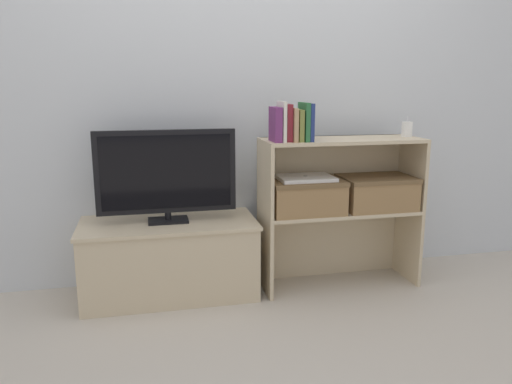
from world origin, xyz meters
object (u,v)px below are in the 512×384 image
at_px(book_navy, 309,122).
at_px(laptop, 305,178).
at_px(book_tan, 292,125).
at_px(tv, 166,174).
at_px(book_plum, 275,124).
at_px(storage_basket_right, 376,191).
at_px(baby_monitor, 407,129).
at_px(book_ivory, 282,122).
at_px(tv_stand, 170,258).
at_px(storage_basket_left, 305,194).
at_px(book_olive, 298,125).
at_px(book_forest, 304,122).
at_px(book_maroon, 287,123).

height_order(book_navy, laptop, book_navy).
bearing_deg(book_tan, tv, 170.09).
bearing_deg(book_plum, storage_basket_right, 4.48).
relative_size(book_navy, baby_monitor, 1.71).
bearing_deg(book_navy, book_ivory, -180.00).
distance_m(tv_stand, storage_basket_left, 0.85).
height_order(tv, book_tan, book_tan).
bearing_deg(storage_basket_right, laptop, 180.00).
bearing_deg(storage_basket_right, tv, 176.77).
bearing_deg(tv_stand, storage_basket_left, -5.19).
relative_size(tv_stand, book_olive, 5.72).
distance_m(book_ivory, storage_basket_left, 0.45).
height_order(book_plum, book_forest, book_forest).
relative_size(book_forest, book_navy, 1.02).
height_order(book_olive, storage_basket_right, book_olive).
relative_size(book_navy, laptop, 0.65).
distance_m(book_navy, baby_monitor, 0.64).
bearing_deg(book_tan, storage_basket_left, 27.30).
distance_m(tv, book_plum, 0.65).
distance_m(book_maroon, book_forest, 0.10).
bearing_deg(book_forest, tv_stand, 170.82).
distance_m(tv_stand, book_maroon, 1.01).
bearing_deg(laptop, book_navy, -95.88).
bearing_deg(book_plum, book_navy, 0.00).
distance_m(book_ivory, book_maroon, 0.03).
xyz_separation_m(book_maroon, book_olive, (0.06, 0.00, -0.01)).
distance_m(book_olive, storage_basket_right, 0.65).
bearing_deg(book_ivory, storage_basket_right, 4.73).
bearing_deg(book_tan, book_navy, 0.00).
bearing_deg(book_forest, laptop, 57.86).
relative_size(book_forest, storage_basket_right, 0.49).
relative_size(book_ivory, storage_basket_left, 0.51).
distance_m(book_ivory, book_forest, 0.13).
height_order(tv_stand, tv, tv).
bearing_deg(book_navy, book_tan, 180.00).
bearing_deg(book_forest, book_navy, 0.00).
bearing_deg(laptop, book_ivory, -162.51).
distance_m(book_olive, laptop, 0.31).
relative_size(book_olive, storage_basket_right, 0.41).
bearing_deg(book_ivory, book_olive, 0.00).
distance_m(book_tan, laptop, 0.33).
height_order(book_maroon, book_tan, book_maroon).
bearing_deg(book_olive, laptop, 37.92).
xyz_separation_m(book_forest, storage_basket_right, (0.47, 0.05, -0.42)).
distance_m(tv_stand, storage_basket_right, 1.27).
height_order(book_tan, laptop, book_tan).
relative_size(book_olive, book_navy, 0.84).
height_order(baby_monitor, storage_basket_right, baby_monitor).
bearing_deg(book_tan, tv_stand, 169.96).
height_order(storage_basket_left, laptop, laptop).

